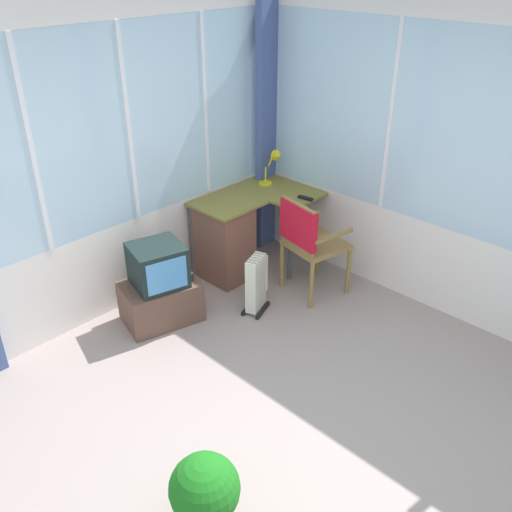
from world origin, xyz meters
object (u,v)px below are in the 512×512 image
Objects in this scene: desk at (228,237)px; space_heater at (257,283)px; tv_remote at (306,198)px; tv_on_stand at (160,288)px; desk_lamp at (275,162)px; wooden_armchair at (306,236)px; potted_plant at (205,492)px.

desk is 0.68m from space_heater.
tv_remote is (0.58, -0.47, 0.37)m from desk.
tv_on_stand is 1.36× the size of space_heater.
desk_lamp is (0.67, 0.01, 0.58)m from desk.
tv_remote is 0.47m from wooden_armchair.
space_heater is (-0.81, -0.14, -0.51)m from tv_remote.
desk is 0.89m from desk_lamp.
desk is 7.56× the size of tv_remote.
desk reaches higher than space_heater.
wooden_armchair is at bearing -16.76° from space_heater.
space_heater is (-0.48, 0.15, -0.34)m from wooden_armchair.
tv_remote is 0.16× the size of wooden_armchair.
tv_remote is at bearing -100.64° from desk_lamp.
desk is 2.76m from potted_plant.
desk_lamp is 0.96m from wooden_armchair.
tv_remote reaches higher than space_heater.
tv_on_stand is at bearing -175.03° from desk_lamp.
wooden_armchair is at bearing -28.33° from tv_on_stand.
tv_on_stand is 0.84m from space_heater.
tv_on_stand is 1.44× the size of potted_plant.
tv_on_stand is (-1.50, 0.34, -0.46)m from tv_remote.
tv_remote is at bearing 29.16° from potted_plant.
desk_lamp is at bearing 61.30° from wooden_armchair.
wooden_armchair reaches higher than tv_on_stand.
desk is 2.23× the size of potted_plant.
space_heater is at bearing 163.24° from wooden_armchair.
desk is 0.84m from tv_remote.
potted_plant is at bearing -121.10° from tv_on_stand.
wooden_armchair is at bearing -118.70° from desk_lamp.
desk is at bearing 69.14° from space_heater.
desk reaches higher than tv_on_stand.
desk_lamp is 0.37× the size of wooden_armchair.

